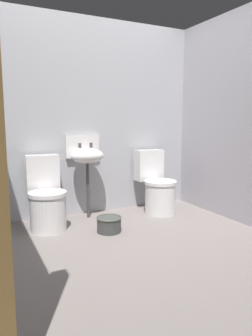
{
  "coord_description": "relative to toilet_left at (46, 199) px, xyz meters",
  "views": [
    {
      "loc": [
        -1.35,
        -2.42,
        1.16
      ],
      "look_at": [
        0.0,
        0.32,
        0.7
      ],
      "focal_mm": 33.6,
      "sensor_mm": 36.0,
      "label": 1
    }
  ],
  "objects": [
    {
      "name": "ground_plane",
      "position": [
        0.66,
        -0.93,
        -0.36
      ],
      "size": [
        3.13,
        2.96,
        0.08
      ],
      "primitive_type": "cube",
      "color": "slate"
    },
    {
      "name": "toilet_left",
      "position": [
        0.0,
        0.0,
        0.0
      ],
      "size": [
        0.42,
        0.61,
        0.78
      ],
      "rotation": [
        0.0,
        0.0,
        3.09
      ],
      "color": "white",
      "rests_on": "ground"
    },
    {
      "name": "sink",
      "position": [
        0.53,
        0.19,
        0.43
      ],
      "size": [
        0.42,
        0.35,
        0.99
      ],
      "color": "#3D403E",
      "rests_on": "ground"
    },
    {
      "name": "bucket",
      "position": [
        0.56,
        -0.42,
        -0.24
      ],
      "size": [
        0.27,
        0.27,
        0.16
      ],
      "color": "#3D403E",
      "rests_on": "ground"
    },
    {
      "name": "wall_back",
      "position": [
        0.66,
        0.4,
        0.87
      ],
      "size": [
        3.13,
        0.1,
        2.39
      ],
      "primitive_type": "cube",
      "color": "#A9A9AF",
      "rests_on": "ground"
    },
    {
      "name": "toilet_right",
      "position": [
        1.4,
        -0.0,
        0.0
      ],
      "size": [
        0.41,
        0.6,
        0.78
      ],
      "rotation": [
        0.0,
        0.0,
        3.12
      ],
      "color": "silver",
      "rests_on": "ground"
    },
    {
      "name": "wall_right",
      "position": [
        2.08,
        -0.83,
        0.87
      ],
      "size": [
        0.1,
        2.76,
        2.39
      ],
      "primitive_type": "cube",
      "color": "#A8A3AC",
      "rests_on": "ground"
    }
  ]
}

